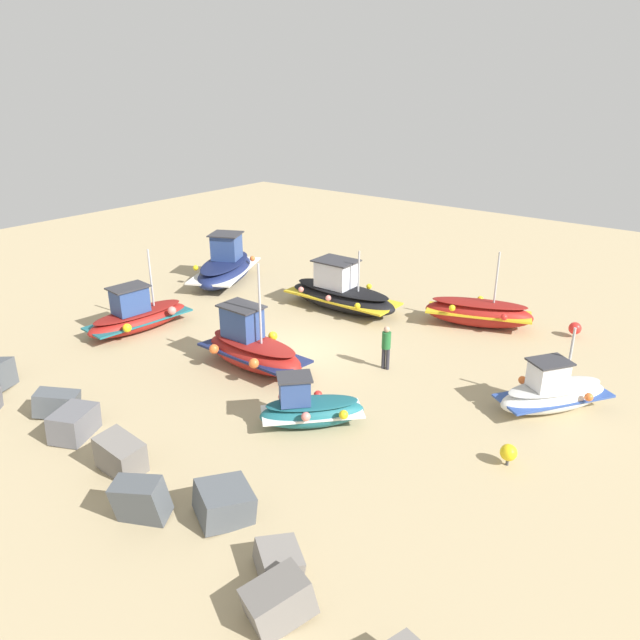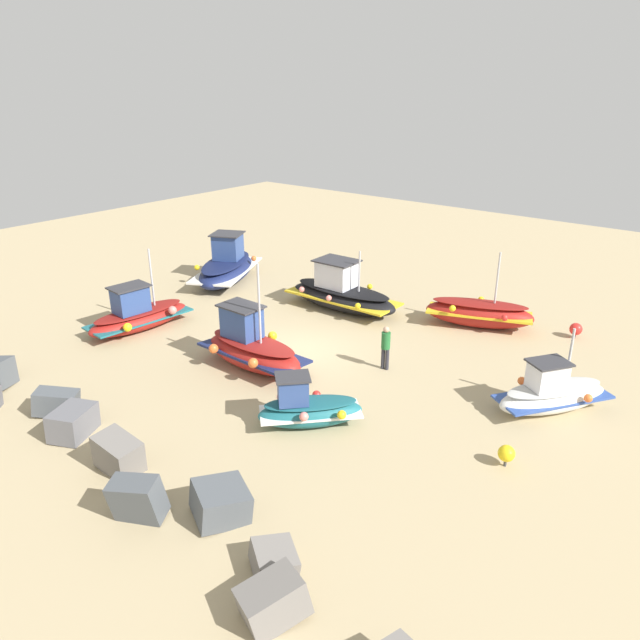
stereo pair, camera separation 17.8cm
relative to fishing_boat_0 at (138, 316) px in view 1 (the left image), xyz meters
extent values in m
plane|color=tan|center=(-6.55, -2.41, -0.63)|extent=(58.67, 58.67, 0.00)
ellipsoid|color=maroon|center=(0.00, -0.05, -0.20)|extent=(1.94, 4.58, 0.87)
cube|color=#1E6670|center=(0.00, -0.05, -0.16)|extent=(1.97, 4.41, 0.09)
ellipsoid|color=maroon|center=(0.00, -0.05, 0.16)|extent=(1.70, 4.03, 0.16)
cube|color=#2D4784|center=(0.03, 0.25, 0.75)|extent=(1.05, 1.39, 1.05)
cube|color=#333338|center=(0.03, 0.25, 1.31)|extent=(1.22, 1.61, 0.06)
cylinder|color=#B7B7BC|center=(-0.07, -0.80, 1.45)|extent=(0.08, 0.08, 2.45)
sphere|color=#EA7F75|center=(-1.00, -1.00, 0.16)|extent=(0.35, 0.35, 0.35)
sphere|color=#EA7F75|center=(0.90, -0.13, 0.04)|extent=(0.35, 0.35, 0.35)
sphere|color=yellow|center=(-0.81, 1.07, 0.02)|extent=(0.35, 0.35, 0.35)
ellipsoid|color=white|center=(-15.69, -4.17, -0.20)|extent=(3.16, 3.86, 0.87)
cube|color=#2D4C9E|center=(-15.69, -4.17, -0.16)|extent=(3.12, 3.76, 0.08)
ellipsoid|color=beige|center=(-15.69, -4.17, 0.16)|extent=(2.78, 3.40, 0.15)
cube|color=white|center=(-15.50, -3.89, 0.64)|extent=(1.22, 1.30, 0.83)
cube|color=#333338|center=(-15.50, -3.89, 1.08)|extent=(1.42, 1.50, 0.06)
cylinder|color=#B7B7BC|center=(-15.90, -4.49, 1.17)|extent=(0.08, 0.08, 1.88)
sphere|color=orange|center=(-16.68, -4.31, 0.07)|extent=(0.26, 0.26, 0.26)
sphere|color=orange|center=(-14.71, -4.03, 0.13)|extent=(0.26, 0.26, 0.26)
ellipsoid|color=#1E6670|center=(-10.32, 1.26, -0.22)|extent=(2.98, 3.07, 0.84)
cube|color=white|center=(-10.32, 1.26, -0.18)|extent=(2.91, 3.00, 0.08)
ellipsoid|color=#1A565F|center=(-10.32, 1.26, 0.13)|extent=(2.61, 2.69, 0.15)
cube|color=#2D4784|center=(-9.97, 1.64, 0.60)|extent=(1.12, 1.13, 0.81)
cube|color=#333338|center=(-9.97, 1.64, 1.04)|extent=(1.30, 1.31, 0.06)
sphere|color=yellow|center=(-11.37, 1.11, 0.05)|extent=(0.27, 0.27, 0.27)
sphere|color=red|center=(-10.03, 0.61, 0.01)|extent=(0.27, 0.27, 0.27)
sphere|color=#EA7F75|center=(-10.62, 1.92, 0.08)|extent=(0.27, 0.27, 0.27)
sphere|color=#EA7F75|center=(-9.27, 1.42, 0.04)|extent=(0.27, 0.27, 0.27)
ellipsoid|color=maroon|center=(-6.24, -0.46, -0.09)|extent=(4.26, 1.83, 1.20)
cube|color=navy|center=(-6.24, -0.46, -0.04)|extent=(4.09, 1.82, 0.22)
ellipsoid|color=maroon|center=(-6.24, -0.46, 0.35)|extent=(3.75, 1.55, 0.29)
cube|color=#2D4784|center=(-5.71, -0.46, 1.01)|extent=(1.33, 0.96, 1.15)
cube|color=#333338|center=(-5.71, -0.46, 1.62)|extent=(1.54, 1.11, 0.06)
cylinder|color=#B7B7BC|center=(-6.63, -0.46, 1.90)|extent=(0.08, 0.08, 2.92)
sphere|color=orange|center=(-7.23, 0.55, 0.22)|extent=(0.35, 0.35, 0.35)
sphere|color=yellow|center=(-6.25, -1.46, 0.27)|extent=(0.35, 0.35, 0.35)
sphere|color=orange|center=(-5.24, 0.54, 0.18)|extent=(0.35, 0.35, 0.35)
ellipsoid|color=maroon|center=(-10.91, -9.16, -0.08)|extent=(4.71, 3.05, 1.19)
cube|color=gold|center=(-10.91, -9.16, -0.02)|extent=(4.54, 2.98, 0.18)
ellipsoid|color=maroon|center=(-10.91, -9.16, 0.39)|extent=(4.13, 2.64, 0.26)
cylinder|color=#B7B7BC|center=(-11.45, -9.36, 1.56)|extent=(0.08, 0.08, 2.17)
sphere|color=red|center=(-12.18, -8.72, 0.21)|extent=(0.26, 0.26, 0.26)
sphere|color=yellow|center=(-10.60, -9.96, 0.27)|extent=(0.26, 0.26, 0.26)
sphere|color=yellow|center=(-10.24, -7.99, 0.37)|extent=(0.26, 0.26, 0.26)
ellipsoid|color=navy|center=(1.85, -6.67, -0.07)|extent=(4.27, 5.63, 1.13)
cube|color=white|center=(1.85, -6.67, -0.01)|extent=(4.25, 5.48, 0.11)
ellipsoid|color=#151E45|center=(1.85, -6.67, 0.40)|extent=(3.75, 4.95, 0.19)
cube|color=#2D4784|center=(2.03, -7.03, 1.12)|extent=(1.73, 1.71, 1.27)
cube|color=#333338|center=(2.03, -7.03, 1.79)|extent=(2.00, 1.98, 0.06)
sphere|color=yellow|center=(2.51, -5.32, 0.32)|extent=(0.28, 0.28, 0.28)
sphere|color=orange|center=(1.18, -8.01, 0.42)|extent=(0.28, 0.28, 0.28)
ellipsoid|color=black|center=(-5.22, -7.20, -0.11)|extent=(5.50, 2.05, 1.07)
cube|color=gold|center=(-5.22, -7.20, -0.06)|extent=(5.28, 2.10, 0.12)
ellipsoid|color=black|center=(-5.22, -7.20, 0.32)|extent=(4.84, 1.79, 0.20)
cube|color=silver|center=(-4.87, -7.19, 0.98)|extent=(1.60, 1.29, 1.16)
cube|color=#333338|center=(-4.87, -7.19, 1.59)|extent=(1.86, 1.50, 0.06)
cylinder|color=#B7B7BC|center=(-6.08, -7.22, 1.32)|extent=(0.08, 0.08, 1.84)
sphere|color=yellow|center=(-6.77, -6.19, 0.19)|extent=(0.25, 0.25, 0.25)
sphere|color=yellow|center=(-5.96, -8.27, 0.32)|extent=(0.25, 0.25, 0.25)
sphere|color=#EA7F75|center=(-5.24, -6.15, 0.20)|extent=(0.25, 0.25, 0.25)
sphere|color=red|center=(-4.43, -8.23, 0.30)|extent=(0.25, 0.25, 0.25)
sphere|color=#EA7F75|center=(-3.72, -6.11, 0.28)|extent=(0.25, 0.25, 0.25)
cylinder|color=#2D2D38|center=(-9.94, -3.29, -0.22)|extent=(0.14, 0.14, 0.82)
cylinder|color=#2D2D38|center=(-10.10, -3.31, -0.22)|extent=(0.14, 0.14, 0.82)
cylinder|color=#236B33|center=(-10.02, -3.30, 0.50)|extent=(0.32, 0.32, 0.61)
sphere|color=tan|center=(-10.02, -3.30, 0.91)|extent=(0.22, 0.22, 0.22)
cube|color=slate|center=(-14.15, 7.04, -0.24)|extent=(1.35, 1.55, 1.07)
cube|color=slate|center=(-13.37, 6.17, -0.36)|extent=(1.33, 1.30, 0.69)
cube|color=#4C5156|center=(-11.22, 5.70, -0.24)|extent=(1.67, 1.69, 0.93)
cube|color=#4C5156|center=(-9.76, 6.97, -0.09)|extent=(1.33, 1.26, 1.28)
cube|color=slate|center=(-7.78, 6.17, -0.14)|extent=(1.39, 0.89, 1.16)
cube|color=slate|center=(-5.24, 6.00, -0.21)|extent=(1.43, 1.64, 0.91)
cube|color=#4C5156|center=(-3.70, 5.68, -0.26)|extent=(1.46, 1.46, 0.93)
cylinder|color=#3F3F42|center=(-14.50, -10.46, -0.56)|extent=(0.08, 0.08, 0.13)
sphere|color=red|center=(-14.50, -10.46, -0.25)|extent=(0.50, 0.50, 0.50)
cylinder|color=#3F3F42|center=(-15.73, -0.43, -0.54)|extent=(0.08, 0.08, 0.17)
sphere|color=yellow|center=(-15.73, -0.43, -0.23)|extent=(0.46, 0.46, 0.46)
camera|label=1|loc=(-20.06, 13.25, 9.05)|focal=33.34mm
camera|label=2|loc=(-20.20, 13.14, 9.05)|focal=33.34mm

